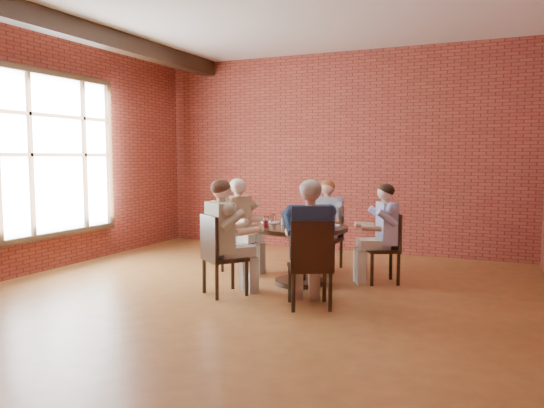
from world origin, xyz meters
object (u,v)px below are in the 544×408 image
at_px(chair_e, 311,261).
at_px(diner_e, 310,244).
at_px(diner_c, 240,226).
at_px(chair_c, 236,236).
at_px(diner_d, 225,238).
at_px(dining_table, 299,243).
at_px(diner_a, 382,234).
at_px(diner_b, 326,225).
at_px(chair_a, 388,245).
at_px(chair_d, 218,252).
at_px(smartphone, 308,231).
at_px(chair_b, 328,234).

xyz_separation_m(chair_e, diner_e, (-0.04, 0.08, 0.17)).
bearing_deg(diner_c, chair_c, 90.00).
bearing_deg(diner_e, diner_d, -31.65).
xyz_separation_m(dining_table, chair_e, (0.51, -1.00, -0.01)).
xyz_separation_m(dining_table, diner_d, (-0.61, -0.83, 0.15)).
height_order(diner_a, chair_c, diner_a).
xyz_separation_m(diner_a, chair_c, (-2.05, -0.12, -0.13)).
xyz_separation_m(diner_b, diner_c, (-1.06, -0.66, 0.01)).
relative_size(chair_e, diner_e, 0.70).
bearing_deg(dining_table, diner_e, -62.81).
bearing_deg(chair_a, diner_d, -77.64).
xyz_separation_m(dining_table, diner_b, (0.03, 1.01, 0.11)).
relative_size(chair_d, smartphone, 6.79).
bearing_deg(dining_table, chair_a, 27.58).
bearing_deg(chair_d, chair_a, -103.17).
height_order(diner_a, chair_e, diner_a).
xyz_separation_m(chair_b, chair_c, (-1.14, -0.71, 0.01)).
xyz_separation_m(chair_c, diner_d, (0.49, -1.21, 0.17)).
xyz_separation_m(chair_b, diner_c, (-1.06, -0.73, 0.16)).
height_order(diner_b, chair_e, diner_b).
relative_size(chair_a, chair_c, 0.98).
bearing_deg(chair_b, chair_e, -75.23).
distance_m(chair_c, chair_d, 1.36).
bearing_deg(diner_c, diner_a, -66.93).
height_order(dining_table, diner_a, diner_a).
relative_size(diner_a, diner_d, 0.94).
bearing_deg(diner_c, chair_e, -112.42).
xyz_separation_m(diner_a, diner_e, (-0.48, -1.42, 0.05)).
distance_m(chair_e, smartphone, 0.67).
distance_m(diner_a, diner_c, 1.98).
distance_m(chair_b, chair_c, 1.34).
height_order(diner_e, smartphone, diner_e).
height_order(chair_b, diner_b, diner_b).
bearing_deg(smartphone, dining_table, 104.70).
relative_size(diner_b, diner_e, 0.93).
xyz_separation_m(diner_a, chair_d, (-1.62, -1.40, -0.12)).
height_order(diner_b, diner_c, diner_c).
relative_size(diner_b, chair_c, 1.39).
xyz_separation_m(diner_e, smartphone, (-0.21, 0.50, 0.07)).
bearing_deg(chair_a, smartphone, -65.74).
xyz_separation_m(diner_b, diner_e, (0.44, -1.93, 0.05)).
relative_size(diner_a, diner_b, 0.99).
bearing_deg(diner_a, diner_c, -113.36).
xyz_separation_m(diner_a, smartphone, (-0.68, -0.92, 0.12)).
relative_size(diner_a, chair_c, 1.38).
bearing_deg(diner_e, chair_e, 90.00).
bearing_deg(diner_d, chair_b, -72.32).
distance_m(diner_a, diner_b, 1.05).
bearing_deg(dining_table, diner_d, -126.35).
bearing_deg(chair_b, dining_table, -90.00).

